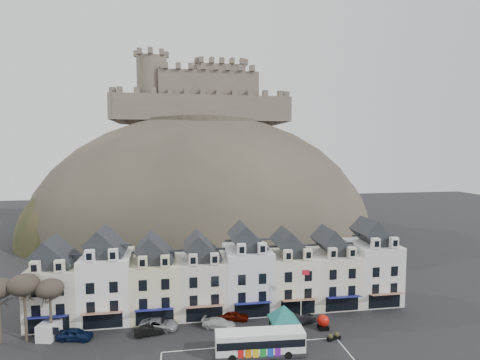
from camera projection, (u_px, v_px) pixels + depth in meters
name	position (u px, v px, depth m)	size (l,w,h in m)	color
townhouse_terrace	(226.00, 275.00, 56.40)	(54.40, 9.35, 11.80)	beige
castle_hill	(208.00, 232.00, 109.13)	(100.00, 76.00, 68.00)	#363229
castle	(202.00, 96.00, 112.51)	(50.20, 22.20, 22.00)	brown
tree_left_mid	(24.00, 285.00, 46.69)	(3.78, 3.78, 8.64)	#3C3326
tree_left_near	(50.00, 289.00, 47.23)	(3.43, 3.43, 7.84)	#3C3326
bus	(260.00, 342.00, 43.93)	(10.62, 3.05, 2.96)	#262628
bus_shelter	(284.00, 313.00, 47.21)	(7.23, 7.23, 4.59)	black
red_buoy	(323.00, 322.00, 50.33)	(1.59, 1.59, 1.97)	black
flagpole	(302.00, 293.00, 51.30)	(1.15, 0.22, 7.98)	silver
white_van	(53.00, 327.00, 48.79)	(2.96, 4.98, 2.12)	white
planter_west	(330.00, 337.00, 47.29)	(1.00, 0.79, 0.90)	black
planter_east	(337.00, 336.00, 47.74)	(0.90, 0.63, 0.90)	black
car_navy	(75.00, 334.00, 47.49)	(1.77, 4.40, 1.50)	#0B1737
car_black	(149.00, 331.00, 48.69)	(1.30, 3.72, 1.22)	black
car_silver	(159.00, 324.00, 50.26)	(2.38, 5.07, 1.43)	#A1A4A8
car_white	(219.00, 323.00, 50.61)	(1.88, 4.62, 1.34)	silver
car_maroon	(234.00, 315.00, 52.99)	(1.63, 4.06, 1.38)	#520D04
car_charcoal	(302.00, 319.00, 52.00)	(1.40, 4.02, 1.32)	black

